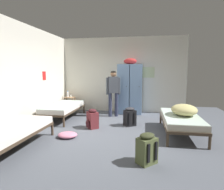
{
  "coord_description": "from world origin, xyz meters",
  "views": [
    {
      "loc": [
        0.88,
        -4.82,
        1.62
      ],
      "look_at": [
        0.0,
        0.25,
        0.95
      ],
      "focal_mm": 30.26,
      "sensor_mm": 36.0,
      "label": 1
    }
  ],
  "objects_px": {
    "bedding_heap": "(184,110)",
    "locker_bank": "(130,88)",
    "bed_right": "(181,119)",
    "backpack_maroon": "(92,119)",
    "person_traveler": "(113,89)",
    "water_bottle": "(68,94)",
    "lotion_bottle": "(71,96)",
    "bed_left_front": "(11,131)",
    "bed_left_rear": "(63,107)",
    "backpack_black": "(130,117)",
    "backpack_olive": "(146,149)",
    "shelf_unit": "(70,103)",
    "clothes_pile_pink": "(68,135)"
  },
  "relations": [
    {
      "from": "bedding_heap",
      "to": "backpack_maroon",
      "type": "distance_m",
      "value": 2.47
    },
    {
      "from": "water_bottle",
      "to": "clothes_pile_pink",
      "type": "bearing_deg",
      "value": -67.44
    },
    {
      "from": "bed_left_front",
      "to": "clothes_pile_pink",
      "type": "relative_size",
      "value": 3.99
    },
    {
      "from": "bed_right",
      "to": "lotion_bottle",
      "type": "distance_m",
      "value": 4.33
    },
    {
      "from": "person_traveler",
      "to": "water_bottle",
      "type": "xyz_separation_m",
      "value": [
        -1.94,
        0.56,
        -0.29
      ]
    },
    {
      "from": "bedding_heap",
      "to": "locker_bank",
      "type": "bearing_deg",
      "value": 126.1
    },
    {
      "from": "water_bottle",
      "to": "backpack_olive",
      "type": "relative_size",
      "value": 0.45
    },
    {
      "from": "bed_left_front",
      "to": "person_traveler",
      "type": "height_order",
      "value": "person_traveler"
    },
    {
      "from": "bedding_heap",
      "to": "lotion_bottle",
      "type": "relative_size",
      "value": 5.7
    },
    {
      "from": "shelf_unit",
      "to": "backpack_olive",
      "type": "relative_size",
      "value": 1.04
    },
    {
      "from": "locker_bank",
      "to": "bed_left_front",
      "type": "relative_size",
      "value": 1.09
    },
    {
      "from": "water_bottle",
      "to": "backpack_black",
      "type": "height_order",
      "value": "water_bottle"
    },
    {
      "from": "shelf_unit",
      "to": "bed_left_front",
      "type": "xyz_separation_m",
      "value": [
        0.25,
        -3.68,
        0.04
      ]
    },
    {
      "from": "person_traveler",
      "to": "backpack_maroon",
      "type": "distance_m",
      "value": 1.68
    },
    {
      "from": "locker_bank",
      "to": "bedding_heap",
      "type": "xyz_separation_m",
      "value": [
        1.55,
        -2.12,
        -0.34
      ]
    },
    {
      "from": "backpack_olive",
      "to": "backpack_black",
      "type": "bearing_deg",
      "value": 101.86
    },
    {
      "from": "bed_left_rear",
      "to": "person_traveler",
      "type": "height_order",
      "value": "person_traveler"
    },
    {
      "from": "lotion_bottle",
      "to": "backpack_black",
      "type": "bearing_deg",
      "value": -32.27
    },
    {
      "from": "bed_left_front",
      "to": "backpack_maroon",
      "type": "bearing_deg",
      "value": 53.01
    },
    {
      "from": "shelf_unit",
      "to": "backpack_black",
      "type": "height_order",
      "value": "shelf_unit"
    },
    {
      "from": "backpack_black",
      "to": "bed_right",
      "type": "bearing_deg",
      "value": -20.74
    },
    {
      "from": "shelf_unit",
      "to": "lotion_bottle",
      "type": "bearing_deg",
      "value": -29.74
    },
    {
      "from": "person_traveler",
      "to": "backpack_olive",
      "type": "bearing_deg",
      "value": -70.98
    },
    {
      "from": "backpack_maroon",
      "to": "clothes_pile_pink",
      "type": "bearing_deg",
      "value": -114.88
    },
    {
      "from": "bed_left_rear",
      "to": "lotion_bottle",
      "type": "xyz_separation_m",
      "value": [
        -0.18,
        1.11,
        0.25
      ]
    },
    {
      "from": "locker_bank",
      "to": "clothes_pile_pink",
      "type": "relative_size",
      "value": 4.35
    },
    {
      "from": "person_traveler",
      "to": "backpack_maroon",
      "type": "xyz_separation_m",
      "value": [
        -0.36,
        -1.48,
        -0.71
      ]
    },
    {
      "from": "water_bottle",
      "to": "locker_bank",
      "type": "bearing_deg",
      "value": 0.41
    },
    {
      "from": "shelf_unit",
      "to": "water_bottle",
      "type": "distance_m",
      "value": 0.35
    },
    {
      "from": "bed_right",
      "to": "backpack_maroon",
      "type": "height_order",
      "value": "backpack_maroon"
    },
    {
      "from": "lotion_bottle",
      "to": "backpack_black",
      "type": "relative_size",
      "value": 0.24
    },
    {
      "from": "person_traveler",
      "to": "backpack_maroon",
      "type": "relative_size",
      "value": 2.93
    },
    {
      "from": "locker_bank",
      "to": "lotion_bottle",
      "type": "xyz_separation_m",
      "value": [
        -2.33,
        -0.08,
        -0.34
      ]
    },
    {
      "from": "bed_left_front",
      "to": "backpack_maroon",
      "type": "relative_size",
      "value": 3.45
    },
    {
      "from": "bedding_heap",
      "to": "water_bottle",
      "type": "distance_m",
      "value": 4.54
    },
    {
      "from": "person_traveler",
      "to": "bed_left_rear",
      "type": "bearing_deg",
      "value": -159.31
    },
    {
      "from": "bedding_heap",
      "to": "water_bottle",
      "type": "xyz_separation_m",
      "value": [
        -4.02,
        2.1,
        0.05
      ]
    },
    {
      "from": "bed_right",
      "to": "clothes_pile_pink",
      "type": "distance_m",
      "value": 2.88
    },
    {
      "from": "bed_left_front",
      "to": "bed_left_rear",
      "type": "height_order",
      "value": "same"
    },
    {
      "from": "locker_bank",
      "to": "shelf_unit",
      "type": "xyz_separation_m",
      "value": [
        -2.4,
        -0.04,
        -0.62
      ]
    },
    {
      "from": "person_traveler",
      "to": "backpack_black",
      "type": "xyz_separation_m",
      "value": [
        0.66,
        -1.05,
        -0.71
      ]
    },
    {
      "from": "water_bottle",
      "to": "shelf_unit",
      "type": "bearing_deg",
      "value": -14.04
    },
    {
      "from": "locker_bank",
      "to": "bed_right",
      "type": "xyz_separation_m",
      "value": [
        1.47,
        -2.14,
        -0.59
      ]
    },
    {
      "from": "water_bottle",
      "to": "clothes_pile_pink",
      "type": "distance_m",
      "value": 3.17
    },
    {
      "from": "lotion_bottle",
      "to": "backpack_black",
      "type": "height_order",
      "value": "lotion_bottle"
    },
    {
      "from": "bed_left_rear",
      "to": "lotion_bottle",
      "type": "distance_m",
      "value": 1.15
    },
    {
      "from": "backpack_maroon",
      "to": "backpack_olive",
      "type": "height_order",
      "value": "same"
    },
    {
      "from": "locker_bank",
      "to": "backpack_olive",
      "type": "bearing_deg",
      "value": -81.21
    },
    {
      "from": "bedding_heap",
      "to": "lotion_bottle",
      "type": "distance_m",
      "value": 4.38
    },
    {
      "from": "bedding_heap",
      "to": "shelf_unit",
      "type": "bearing_deg",
      "value": 152.15
    }
  ]
}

